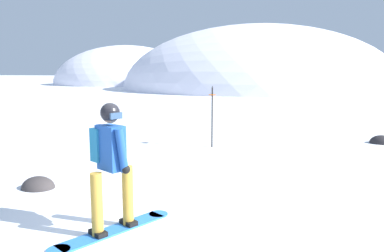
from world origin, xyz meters
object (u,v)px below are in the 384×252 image
Objects in this scene: piste_marker_near at (212,112)px; rock_dark at (382,143)px; rock_mid at (38,188)px; snowboarder_main at (110,164)px.

piste_marker_near is 2.54× the size of rock_dark.
rock_dark is at bearing 19.98° from piste_marker_near.
piste_marker_near is 5.12m from rock_mid.
piste_marker_near reaches higher than rock_mid.
rock_mid is at bearing -139.16° from rock_dark.
rock_dark is 9.42m from rock_mid.
rock_dark is (5.00, 7.52, -0.92)m from snowboarder_main.
rock_dark is at bearing 40.84° from rock_mid.
rock_mid is at bearing 147.45° from snowboarder_main.
snowboarder_main is 2.52× the size of rock_dark.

